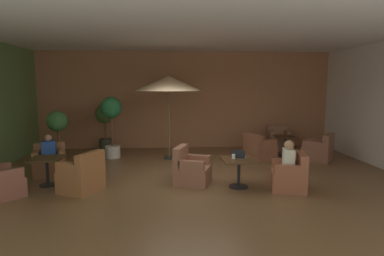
% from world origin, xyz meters
% --- Properties ---
extents(ground_plane, '(10.63, 8.07, 0.02)m').
position_xyz_m(ground_plane, '(0.00, 0.00, -0.01)').
color(ground_plane, brown).
extents(wall_back_brick, '(10.63, 0.08, 3.47)m').
position_xyz_m(wall_back_brick, '(0.00, 3.99, 1.73)').
color(wall_back_brick, '#A16745').
rests_on(wall_back_brick, ground_plane).
extents(ceiling_slab, '(10.63, 8.07, 0.06)m').
position_xyz_m(ceiling_slab, '(0.00, 0.00, 3.50)').
color(ceiling_slab, white).
rests_on(ceiling_slab, wall_back_brick).
extents(cafe_table_front_left, '(0.79, 0.79, 0.65)m').
position_xyz_m(cafe_table_front_left, '(0.98, -0.70, 0.50)').
color(cafe_table_front_left, black).
rests_on(cafe_table_front_left, ground_plane).
extents(armchair_front_left_north, '(0.86, 0.87, 0.83)m').
position_xyz_m(armchair_front_left_north, '(2.06, -0.94, 0.31)').
color(armchair_front_left_north, brown).
rests_on(armchair_front_left_north, ground_plane).
extents(armchair_front_left_east, '(0.96, 0.95, 0.87)m').
position_xyz_m(armchair_front_left_east, '(-0.07, -0.34, 0.31)').
color(armchair_front_left_east, brown).
rests_on(armchair_front_left_east, ground_plane).
extents(cafe_table_front_right, '(0.69, 0.69, 0.65)m').
position_xyz_m(cafe_table_front_right, '(-3.35, -0.30, 0.49)').
color(cafe_table_front_right, black).
rests_on(cafe_table_front_right, ground_plane).
extents(armchair_front_right_north, '(0.95, 0.95, 0.79)m').
position_xyz_m(armchair_front_right_north, '(-3.66, 0.66, 0.30)').
color(armchair_front_right_north, brown).
rests_on(armchair_front_right_north, ground_plane).
extents(armchair_front_right_south, '(0.99, 1.01, 0.88)m').
position_xyz_m(armchair_front_right_south, '(-2.45, -0.76, 0.33)').
color(armchair_front_right_south, '#935B33').
rests_on(armchair_front_right_south, ground_plane).
extents(cafe_table_mid_center, '(0.64, 0.64, 0.65)m').
position_xyz_m(cafe_table_mid_center, '(3.15, 2.36, 0.47)').
color(cafe_table_mid_center, black).
rests_on(cafe_table_mid_center, ground_plane).
extents(armchair_mid_center_north, '(0.80, 0.81, 0.84)m').
position_xyz_m(armchair_mid_center_north, '(3.29, 3.38, 0.33)').
color(armchair_mid_center_north, '#8D6046').
rests_on(armchair_mid_center_north, ground_plane).
extents(armchair_mid_center_east, '(0.99, 0.97, 0.82)m').
position_xyz_m(armchair_mid_center_east, '(2.19, 1.96, 0.31)').
color(armchair_mid_center_east, brown).
rests_on(armchair_mid_center_east, ground_plane).
extents(armchair_mid_center_south, '(1.10, 1.10, 0.83)m').
position_xyz_m(armchair_mid_center_south, '(3.96, 1.69, 0.31)').
color(armchair_mid_center_south, brown).
rests_on(armchair_mid_center_south, ground_plane).
extents(patio_umbrella_tall_red, '(2.03, 2.03, 2.56)m').
position_xyz_m(patio_umbrella_tall_red, '(-0.60, 2.21, 2.33)').
color(patio_umbrella_tall_red, '#2D2D2D').
rests_on(patio_umbrella_tall_red, ground_plane).
extents(potted_tree_left_corner, '(0.66, 0.66, 1.92)m').
position_xyz_m(potted_tree_left_corner, '(-2.38, 2.44, 1.28)').
color(potted_tree_left_corner, silver).
rests_on(potted_tree_left_corner, ground_plane).
extents(potted_tree_mid_left, '(0.64, 0.64, 1.61)m').
position_xyz_m(potted_tree_mid_left, '(-2.82, 3.56, 1.04)').
color(potted_tree_mid_left, '#343729').
rests_on(potted_tree_mid_left, ground_plane).
extents(potted_tree_mid_right, '(0.63, 0.63, 1.51)m').
position_xyz_m(potted_tree_mid_right, '(-3.99, 2.31, 1.05)').
color(potted_tree_mid_right, '#AC6340').
rests_on(potted_tree_mid_right, ground_plane).
extents(patron_blue_shirt, '(0.30, 0.38, 0.68)m').
position_xyz_m(patron_blue_shirt, '(2.02, -0.93, 0.73)').
color(patron_blue_shirt, silver).
rests_on(patron_blue_shirt, ground_plane).
extents(patron_by_window, '(0.38, 0.31, 0.61)m').
position_xyz_m(patron_by_window, '(-3.65, 0.62, 0.69)').
color(patron_by_window, '#274EA4').
rests_on(patron_by_window, ground_plane).
extents(iced_drink_cup, '(0.08, 0.08, 0.11)m').
position_xyz_m(iced_drink_cup, '(0.86, -0.69, 0.71)').
color(iced_drink_cup, white).
rests_on(iced_drink_cup, cafe_table_front_left).
extents(open_laptop, '(0.37, 0.32, 0.20)m').
position_xyz_m(open_laptop, '(0.98, -0.64, 0.70)').
color(open_laptop, '#9EA0A5').
rests_on(open_laptop, cafe_table_front_left).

